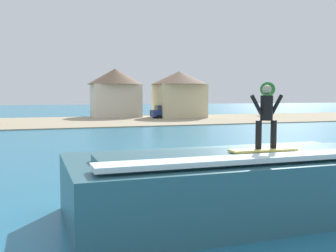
{
  "coord_description": "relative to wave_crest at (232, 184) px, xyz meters",
  "views": [
    {
      "loc": [
        -6.58,
        -10.01,
        3.24
      ],
      "look_at": [
        -1.53,
        4.65,
        2.02
      ],
      "focal_mm": 41.93,
      "sensor_mm": 36.0,
      "label": 1
    }
  ],
  "objects": [
    {
      "name": "house_gabled_white",
      "position": [
        14.73,
        43.18,
        2.95
      ],
      "size": [
        8.18,
        8.18,
        6.66
      ],
      "color": "beige",
      "rests_on": "ground_plane"
    },
    {
      "name": "shoreline_bank",
      "position": [
        1.53,
        39.25,
        -0.79
      ],
      "size": [
        120.0,
        19.84,
        0.11
      ],
      "color": "tan",
      "rests_on": "ground_plane"
    },
    {
      "name": "wave_crest",
      "position": [
        0.0,
        0.0,
        0.0
      ],
      "size": [
        8.75,
        4.12,
        1.8
      ],
      "color": "#30626E",
      "rests_on": "ground_plane"
    },
    {
      "name": "car_far_shore",
      "position": [
        12.29,
        41.92,
        0.1
      ],
      "size": [
        4.23,
        2.2,
        1.86
      ],
      "color": "navy",
      "rests_on": "ground_plane"
    },
    {
      "name": "ground_plane",
      "position": [
        1.53,
        0.66,
        -0.85
      ],
      "size": [
        260.0,
        260.0,
        0.0
      ],
      "primitive_type": "plane",
      "color": "teal"
    },
    {
      "name": "surfboard",
      "position": [
        0.54,
        -0.65,
        0.98
      ],
      "size": [
        1.81,
        0.49,
        0.06
      ],
      "color": "#EAD159",
      "rests_on": "wave_crest"
    },
    {
      "name": "surfer",
      "position": [
        0.68,
        -0.58,
        1.92
      ],
      "size": [
        0.97,
        0.32,
        1.65
      ],
      "color": "black",
      "rests_on": "surfboard"
    },
    {
      "name": "tree_tall_bare",
      "position": [
        31.32,
        46.18,
        3.23
      ],
      "size": [
        2.44,
        2.44,
        5.46
      ],
      "color": "brown",
      "rests_on": "ground_plane"
    },
    {
      "name": "house_small_cottage",
      "position": [
        6.49,
        48.11,
        3.18
      ],
      "size": [
        8.26,
        8.26,
        7.17
      ],
      "color": "beige",
      "rests_on": "ground_plane"
    }
  ]
}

